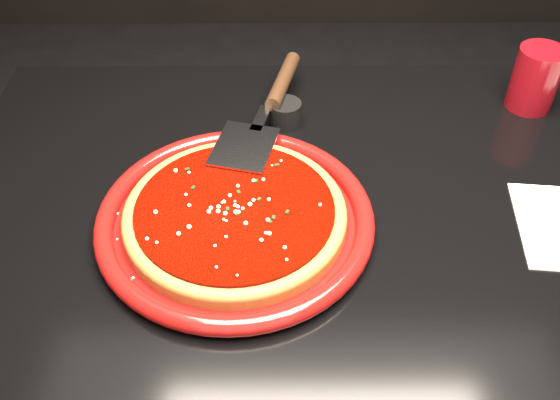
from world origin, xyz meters
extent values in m
cube|color=black|center=(0.00, 0.00, 0.38)|extent=(1.20, 0.80, 0.75)
cylinder|color=maroon|center=(-0.18, -0.01, 0.76)|extent=(0.41, 0.41, 0.03)
cylinder|color=brown|center=(-0.18, -0.01, 0.77)|extent=(0.33, 0.33, 0.01)
torus|color=brown|center=(-0.18, -0.01, 0.78)|extent=(0.33, 0.33, 0.02)
cylinder|color=#6C0600|center=(-0.18, -0.01, 0.78)|extent=(0.29, 0.29, 0.01)
cylinder|color=maroon|center=(0.29, 0.27, 0.80)|extent=(0.08, 0.08, 0.10)
cylinder|color=black|center=(-0.11, 0.22, 0.77)|extent=(0.05, 0.05, 0.04)
camera|label=1|loc=(-0.13, -0.60, 1.35)|focal=40.00mm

